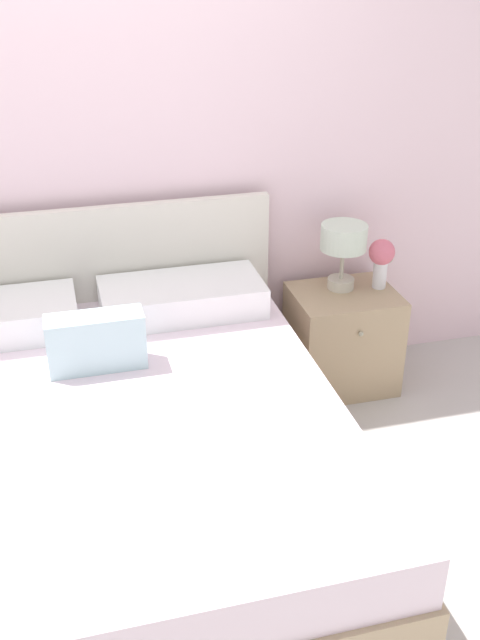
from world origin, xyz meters
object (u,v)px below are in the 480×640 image
(bed, at_px, (111,455))
(nightstand, at_px, (342,339))
(flower_vase, at_px, (382,257))
(table_lamp, at_px, (343,243))

(bed, bearing_deg, nightstand, 29.01)
(bed, distance_m, flower_vase, 1.61)
(table_lamp, height_order, flower_vase, table_lamp)
(table_lamp, distance_m, flower_vase, 0.20)
(bed, height_order, nightstand, bed)
(table_lamp, relative_size, flower_vase, 1.31)
(table_lamp, bearing_deg, flower_vase, -12.29)
(bed, distance_m, table_lamp, 1.49)
(nightstand, bearing_deg, table_lamp, 91.13)
(bed, bearing_deg, flower_vase, 26.42)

